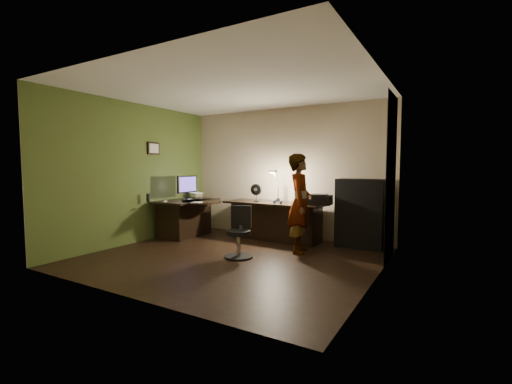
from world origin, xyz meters
The scene contains 27 objects.
floor centered at (0.00, 0.00, -0.01)m, with size 4.50×4.00×0.01m, color black.
ceiling centered at (0.00, 0.00, 2.71)m, with size 4.50×4.00×0.01m, color silver.
wall_back centered at (0.00, 2.00, 1.35)m, with size 4.50×0.01×2.70m, color tan.
wall_front centered at (0.00, -2.00, 1.35)m, with size 4.50×0.01×2.70m, color tan.
wall_left centered at (-2.25, 0.00, 1.35)m, with size 0.01×4.00×2.70m, color tan.
wall_right centered at (2.25, 0.00, 1.35)m, with size 0.01×4.00×2.70m, color tan.
green_wall_overlay centered at (-2.24, 0.00, 1.35)m, with size 0.00×4.00×2.70m, color #485E25.
arched_doorway centered at (2.24, 1.15, 1.30)m, with size 0.01×0.90×2.60m, color black.
french_door centered at (2.24, -0.55, 1.05)m, with size 0.02×0.92×2.10m, color white.
framed_picture centered at (-2.22, 0.45, 1.85)m, with size 0.04×0.30×0.25m, color black.
desk_left centered at (-1.81, 0.95, 0.39)m, with size 0.83×1.34×0.78m, color black.
desk_right centered at (-0.02, 1.53, 0.38)m, with size 2.05×0.72×0.77m, color black.
cabinet centered at (1.63, 1.78, 0.63)m, with size 0.84×0.42×1.26m, color black.
laptop_stand centered at (-1.98, 1.47, 0.83)m, with size 0.22×0.18×0.09m, color silver.
laptop centered at (-1.98, 1.47, 0.99)m, with size 0.32×0.30×0.22m, color silver.
monitor centered at (-1.74, 0.89, 0.97)m, with size 0.11×0.56×0.37m, color black.
mouse centered at (-1.73, 0.26, 0.81)m, with size 0.07×0.10×0.04m, color silver.
phone centered at (-1.83, 1.31, 0.79)m, with size 0.06×0.11×0.01m, color black.
pen centered at (-1.19, 0.61, 0.79)m, with size 0.01×0.12×0.01m, color black.
speaker centered at (-2.08, 0.16, 0.87)m, with size 0.06×0.06×0.17m, color black.
notepad centered at (-1.17, 0.53, 0.79)m, with size 0.17×0.23×0.01m, color silver.
desk_fan centered at (-0.36, 1.43, 0.96)m, with size 0.23×0.12×0.35m, color black.
headphones centered at (0.23, 1.22, 0.82)m, with size 0.17×0.07×0.08m, color #294197.
printer centered at (0.95, 1.49, 0.88)m, with size 0.44×0.34×0.19m, color black.
desk_lamp centered at (0.02, 1.65, 1.11)m, with size 0.16×0.30×0.67m, color black.
office_chair centered at (0.10, 0.06, 0.42)m, with size 0.47×0.47×0.83m, color black.
person centered at (0.82, 0.88, 0.85)m, with size 0.61×0.41×1.70m, color #D8A88C.
Camera 1 is at (3.11, -4.53, 1.48)m, focal length 24.00 mm.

